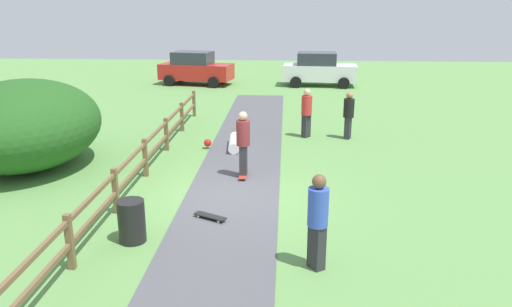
{
  "coord_description": "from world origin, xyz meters",
  "views": [
    {
      "loc": [
        1.32,
        -11.96,
        4.81
      ],
      "look_at": [
        0.58,
        0.42,
        1.0
      ],
      "focal_mm": 35.17,
      "sensor_mm": 36.0,
      "label": 1
    }
  ],
  "objects_px": {
    "skateboard_loose": "(210,216)",
    "bystander_blue": "(318,217)",
    "parked_car_white": "(319,69)",
    "bush_large": "(24,125)",
    "skater_riding": "(243,141)",
    "skater_fallen": "(232,143)",
    "bystander_black": "(349,113)",
    "trash_bin": "(132,221)",
    "bystander_red": "(307,111)",
    "parked_car_red": "(195,68)"
  },
  "relations": [
    {
      "from": "parked_car_red",
      "to": "bush_large",
      "type": "bearing_deg",
      "value": -98.57
    },
    {
      "from": "trash_bin",
      "to": "skater_riding",
      "type": "xyz_separation_m",
      "value": [
        1.97,
        4.04,
        0.62
      ]
    },
    {
      "from": "bystander_blue",
      "to": "bystander_black",
      "type": "bearing_deg",
      "value": 79.99
    },
    {
      "from": "skater_riding",
      "to": "bystander_blue",
      "type": "relative_size",
      "value": 1.02
    },
    {
      "from": "parked_car_white",
      "to": "parked_car_red",
      "type": "height_order",
      "value": "same"
    },
    {
      "from": "bystander_red",
      "to": "parked_car_white",
      "type": "distance_m",
      "value": 11.59
    },
    {
      "from": "skateboard_loose",
      "to": "bystander_blue",
      "type": "height_order",
      "value": "bystander_blue"
    },
    {
      "from": "skater_riding",
      "to": "skater_fallen",
      "type": "distance_m",
      "value": 3.04
    },
    {
      "from": "trash_bin",
      "to": "skater_riding",
      "type": "distance_m",
      "value": 4.54
    },
    {
      "from": "bush_large",
      "to": "bystander_blue",
      "type": "bearing_deg",
      "value": -33.36
    },
    {
      "from": "skater_fallen",
      "to": "bystander_black",
      "type": "xyz_separation_m",
      "value": [
        4.03,
        1.51,
        0.73
      ]
    },
    {
      "from": "bush_large",
      "to": "bystander_red",
      "type": "relative_size",
      "value": 2.87
    },
    {
      "from": "trash_bin",
      "to": "bystander_blue",
      "type": "xyz_separation_m",
      "value": [
        3.74,
        -0.86,
        0.58
      ]
    },
    {
      "from": "trash_bin",
      "to": "bystander_blue",
      "type": "distance_m",
      "value": 3.88
    },
    {
      "from": "bush_large",
      "to": "parked_car_white",
      "type": "bearing_deg",
      "value": 58.25
    },
    {
      "from": "skater_fallen",
      "to": "parked_car_white",
      "type": "distance_m",
      "value": 13.69
    },
    {
      "from": "skateboard_loose",
      "to": "parked_car_white",
      "type": "distance_m",
      "value": 19.26
    },
    {
      "from": "bystander_black",
      "to": "parked_car_white",
      "type": "relative_size",
      "value": 0.39
    },
    {
      "from": "parked_car_white",
      "to": "bush_large",
      "type": "bearing_deg",
      "value": -121.75
    },
    {
      "from": "skater_fallen",
      "to": "parked_car_white",
      "type": "xyz_separation_m",
      "value": [
        3.69,
        13.16,
        0.76
      ]
    },
    {
      "from": "bystander_red",
      "to": "parked_car_white",
      "type": "height_order",
      "value": "parked_car_white"
    },
    {
      "from": "skater_fallen",
      "to": "skateboard_loose",
      "type": "relative_size",
      "value": 1.96
    },
    {
      "from": "skater_fallen",
      "to": "skateboard_loose",
      "type": "bearing_deg",
      "value": -88.97
    },
    {
      "from": "skater_riding",
      "to": "parked_car_red",
      "type": "bearing_deg",
      "value": 104.61
    },
    {
      "from": "skater_riding",
      "to": "bystander_red",
      "type": "bearing_deg",
      "value": 66.79
    },
    {
      "from": "skateboard_loose",
      "to": "parked_car_red",
      "type": "distance_m",
      "value": 19.28
    },
    {
      "from": "trash_bin",
      "to": "skater_fallen",
      "type": "relative_size",
      "value": 0.57
    },
    {
      "from": "bystander_black",
      "to": "bush_large",
      "type": "bearing_deg",
      "value": -158.99
    },
    {
      "from": "skateboard_loose",
      "to": "parked_car_white",
      "type": "bearing_deg",
      "value": 79.27
    },
    {
      "from": "bystander_red",
      "to": "bystander_black",
      "type": "relative_size",
      "value": 1.05
    },
    {
      "from": "bystander_blue",
      "to": "bystander_black",
      "type": "height_order",
      "value": "bystander_blue"
    },
    {
      "from": "skater_riding",
      "to": "bystander_black",
      "type": "relative_size",
      "value": 1.11
    },
    {
      "from": "skater_fallen",
      "to": "parked_car_white",
      "type": "bearing_deg",
      "value": 74.36
    },
    {
      "from": "trash_bin",
      "to": "bystander_blue",
      "type": "bearing_deg",
      "value": -12.95
    },
    {
      "from": "bystander_blue",
      "to": "bystander_black",
      "type": "relative_size",
      "value": 1.09
    },
    {
      "from": "bystander_black",
      "to": "bystander_red",
      "type": "bearing_deg",
      "value": 175.49
    },
    {
      "from": "skater_riding",
      "to": "bystander_blue",
      "type": "height_order",
      "value": "skater_riding"
    },
    {
      "from": "trash_bin",
      "to": "parked_car_white",
      "type": "height_order",
      "value": "parked_car_white"
    },
    {
      "from": "skateboard_loose",
      "to": "trash_bin",
      "type": "bearing_deg",
      "value": -141.78
    },
    {
      "from": "skater_fallen",
      "to": "bystander_black",
      "type": "height_order",
      "value": "bystander_black"
    },
    {
      "from": "bystander_blue",
      "to": "parked_car_red",
      "type": "bearing_deg",
      "value": 105.88
    },
    {
      "from": "bystander_red",
      "to": "bush_large",
      "type": "bearing_deg",
      "value": -155.01
    },
    {
      "from": "trash_bin",
      "to": "bystander_blue",
      "type": "height_order",
      "value": "bystander_blue"
    },
    {
      "from": "skateboard_loose",
      "to": "bystander_black",
      "type": "xyz_separation_m",
      "value": [
        3.93,
        7.25,
        0.84
      ]
    },
    {
      "from": "bush_large",
      "to": "skater_fallen",
      "type": "bearing_deg",
      "value": 21.34
    },
    {
      "from": "skater_fallen",
      "to": "skater_riding",
      "type": "bearing_deg",
      "value": -77.67
    },
    {
      "from": "skater_fallen",
      "to": "bystander_blue",
      "type": "height_order",
      "value": "bystander_blue"
    },
    {
      "from": "parked_car_white",
      "to": "bystander_red",
      "type": "bearing_deg",
      "value": -95.67
    },
    {
      "from": "skater_riding",
      "to": "skater_fallen",
      "type": "bearing_deg",
      "value": 102.33
    },
    {
      "from": "skateboard_loose",
      "to": "skater_riding",
      "type": "bearing_deg",
      "value": 79.86
    }
  ]
}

